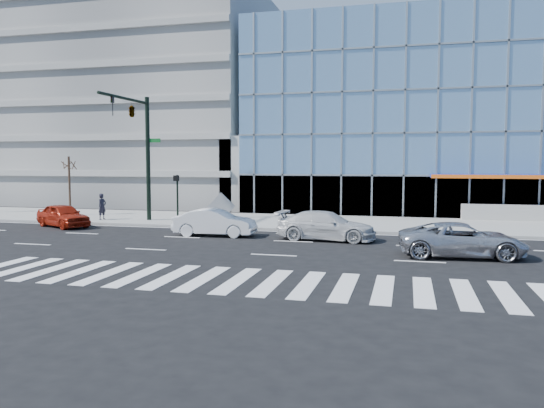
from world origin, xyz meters
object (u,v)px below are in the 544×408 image
at_px(ped_signal_post, 177,191).
at_px(red_sedan, 63,215).
at_px(street_tree_near, 69,164).
at_px(pedestrian, 102,207).
at_px(silver_suv, 462,240).
at_px(traffic_signal, 137,127).
at_px(tilted_panel, 221,206).
at_px(white_sedan, 215,222).
at_px(white_suv, 326,226).

height_order(ped_signal_post, red_sedan, ped_signal_post).
xyz_separation_m(street_tree_near, pedestrian, (3.93, -2.13, -2.77)).
bearing_deg(silver_suv, traffic_signal, 64.92).
distance_m(street_tree_near, tilted_panel, 12.07).
distance_m(street_tree_near, silver_suv, 27.76).
bearing_deg(pedestrian, silver_suv, -95.53).
distance_m(street_tree_near, white_sedan, 15.33).
distance_m(silver_suv, pedestrian, 23.16).
bearing_deg(white_suv, white_sedan, 94.45).
xyz_separation_m(street_tree_near, white_suv, (19.51, -6.60, -3.05)).
distance_m(silver_suv, tilted_panel, 16.81).
distance_m(ped_signal_post, red_sedan, 7.00).
height_order(ped_signal_post, tilted_panel, ped_signal_post).
xyz_separation_m(white_sedan, red_sedan, (-10.32, 1.36, -0.02)).
xyz_separation_m(red_sedan, pedestrian, (0.75, 3.09, 0.31)).
relative_size(white_sedan, red_sedan, 1.06).
height_order(street_tree_near, pedestrian, street_tree_near).
distance_m(silver_suv, white_sedan, 12.68).
bearing_deg(white_suv, street_tree_near, 75.92).
bearing_deg(silver_suv, ped_signal_post, 60.97).
height_order(ped_signal_post, street_tree_near, street_tree_near).
xyz_separation_m(white_suv, red_sedan, (-16.32, 1.38, -0.02)).
distance_m(white_sedan, pedestrian, 10.56).
relative_size(traffic_signal, white_sedan, 1.82).
relative_size(traffic_signal, pedestrian, 4.63).
distance_m(ped_signal_post, tilted_panel, 3.14).
distance_m(ped_signal_post, pedestrian, 5.70).
bearing_deg(pedestrian, red_sedan, -179.37).
bearing_deg(white_sedan, white_suv, -93.10).
relative_size(red_sedan, tilted_panel, 3.20).
bearing_deg(street_tree_near, red_sedan, -58.61).
xyz_separation_m(silver_suv, white_suv, (-6.22, 3.37, 0.01)).
relative_size(street_tree_near, white_sedan, 0.96).
distance_m(traffic_signal, ped_signal_post, 4.75).
distance_m(pedestrian, tilted_panel, 7.95).
bearing_deg(silver_suv, white_suv, 57.08).
height_order(street_tree_near, white_sedan, street_tree_near).
xyz_separation_m(traffic_signal, tilted_panel, (4.74, 2.28, -5.10)).
height_order(traffic_signal, tilted_panel, traffic_signal).
xyz_separation_m(white_suv, white_sedan, (-6.00, 0.02, -0.01)).
distance_m(traffic_signal, white_suv, 14.12).
bearing_deg(silver_suv, pedestrian, 65.73).
bearing_deg(traffic_signal, white_suv, -16.34).
bearing_deg(red_sedan, silver_suv, -75.50).
distance_m(silver_suv, white_suv, 7.07).
bearing_deg(street_tree_near, silver_suv, -21.17).
relative_size(silver_suv, tilted_panel, 3.98).
height_order(white_sedan, pedestrian, pedestrian).
xyz_separation_m(ped_signal_post, street_tree_near, (-9.50, 2.56, 1.64)).
height_order(white_suv, red_sedan, white_suv).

